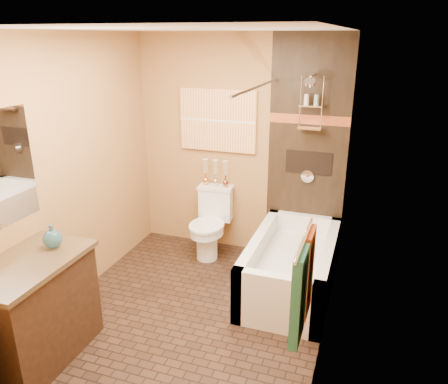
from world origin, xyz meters
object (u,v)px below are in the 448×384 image
at_px(bathtub, 291,270).
at_px(toilet, 211,223).
at_px(vanity, 34,310).
at_px(sunset_painting, 218,120).

height_order(bathtub, toilet, toilet).
xyz_separation_m(bathtub, toilet, (-1.05, 0.46, 0.18)).
distance_m(bathtub, vanity, 2.39).
bearing_deg(bathtub, vanity, -136.36).
xyz_separation_m(sunset_painting, vanity, (-0.68, -2.37, -1.12)).
height_order(sunset_painting, bathtub, sunset_painting).
height_order(toilet, vanity, vanity).
xyz_separation_m(sunset_painting, toilet, (-0.00, -0.26, -1.15)).
relative_size(toilet, vanity, 0.81).
bearing_deg(toilet, bathtub, -29.09).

